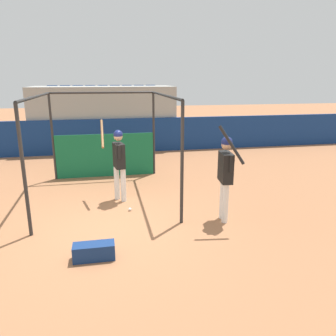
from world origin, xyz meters
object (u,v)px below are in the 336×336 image
Objects in this scene: player_batter at (119,158)px; baseball at (130,209)px; equipment_bag at (94,251)px; player_waiting at (226,170)px.

player_batter is 26.70× the size of baseball.
equipment_bag is (-0.58, -2.74, -0.94)m from player_batter.
player_waiting reaches higher than equipment_bag.
baseball is at bearing 68.84° from equipment_bag.
player_batter is at bearing -121.87° from player_waiting.
player_batter reaches higher than equipment_bag.
equipment_bag is at bearing 157.55° from player_batter.
player_batter is at bearing 103.58° from baseball.
player_waiting reaches higher than player_batter.
baseball is (0.18, -0.76, -1.05)m from player_batter.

